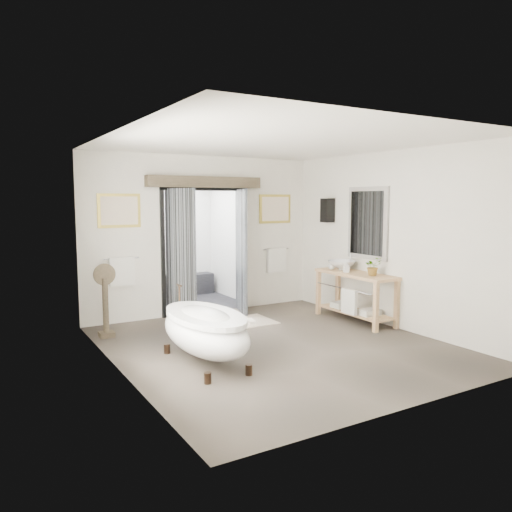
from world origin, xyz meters
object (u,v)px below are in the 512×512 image
Objects in this scene: rug at (239,323)px; basin at (342,265)px; clawfoot_tub at (205,330)px; vanity at (355,293)px.

rug is 2.40× the size of basin.
clawfoot_tub is 1.55× the size of rug.
vanity is 0.58m from basin.
basin is at bearing 19.27° from clawfoot_tub.
vanity reaches higher than rug.
vanity is at bearing -27.03° from rug.
rug is at bearing 152.97° from vanity.
basin is (3.21, 1.12, 0.49)m from clawfoot_tub.
vanity is at bearing 12.96° from clawfoot_tub.
clawfoot_tub is 2.20m from rug.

